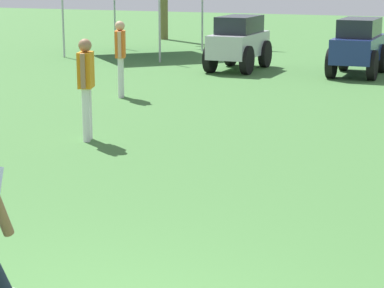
# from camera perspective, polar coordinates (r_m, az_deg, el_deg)

# --- Properties ---
(teammate_near_sideline) EXTENTS (0.30, 0.49, 1.56)m
(teammate_near_sideline) POSITION_cam_1_polar(r_m,az_deg,el_deg) (11.47, -8.07, 4.87)
(teammate_near_sideline) COLOR silver
(teammate_near_sideline) RESTS_ON ground_plane
(teammate_midfield) EXTENTS (0.32, 0.48, 1.56)m
(teammate_midfield) POSITION_cam_1_polar(r_m,az_deg,el_deg) (15.43, -5.48, 7.02)
(teammate_midfield) COLOR silver
(teammate_midfield) RESTS_ON ground_plane
(parked_car_slot_a) EXTENTS (1.18, 2.36, 1.40)m
(parked_car_slot_a) POSITION_cam_1_polar(r_m,az_deg,el_deg) (19.76, 3.59, 7.81)
(parked_car_slot_a) COLOR #B7BABF
(parked_car_slot_a) RESTS_ON ground_plane
(parked_car_slot_b) EXTENTS (1.19, 2.36, 1.40)m
(parked_car_slot_b) POSITION_cam_1_polar(r_m,az_deg,el_deg) (19.15, 12.57, 7.35)
(parked_car_slot_b) COLOR navy
(parked_car_slot_b) RESTS_ON ground_plane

